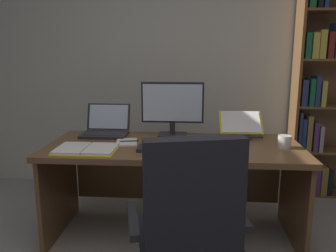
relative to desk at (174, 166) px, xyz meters
The scene contains 13 objects.
wall_back 1.39m from the desk, 84.21° to the left, with size 5.63×0.12×2.87m, color beige.
desk is the anchor object (origin of this frame).
bookshelf 1.73m from the desk, 30.59° to the left, with size 0.92×0.26×2.18m.
office_chair 0.87m from the desk, 81.69° to the right, with size 0.68×0.60×0.99m.
monitor 0.44m from the desk, 98.80° to the left, with size 0.49×0.16×0.43m.
laptop 0.64m from the desk, 161.90° to the left, with size 0.36×0.31×0.24m.
keyboard 0.31m from the desk, 96.75° to the right, with size 0.42×0.15×0.02m, color #232326.
computer_mouse 0.41m from the desk, 40.68° to the right, with size 0.06×0.10×0.04m, color #232326.
reading_stand_with_book 0.64m from the desk, 25.57° to the left, with size 0.33×0.28×0.18m.
open_binder 0.68m from the desk, 153.98° to the right, with size 0.41×0.29×0.02m.
notepad 0.40m from the desk, behind, with size 0.15×0.21×0.01m, color white.
pen 0.39m from the desk, behind, with size 0.01×0.01×0.14m, color black.
coffee_mug 0.81m from the desk, ahead, with size 0.09×0.09×0.09m, color silver.
Camera 1 is at (0.04, -1.13, 1.37)m, focal length 36.56 mm.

